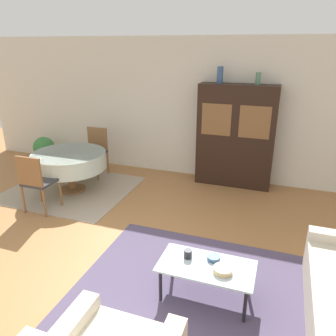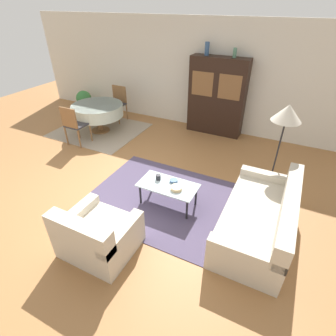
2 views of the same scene
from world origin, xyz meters
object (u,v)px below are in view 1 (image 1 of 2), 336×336
at_px(dining_chair_near, 36,180).
at_px(dining_chair_far, 95,148).
at_px(cup, 188,254).
at_px(potted_plant, 44,149).
at_px(vase_tall, 220,75).
at_px(bowl, 223,270).
at_px(bowl_small, 214,258).
at_px(vase_short, 258,79).
at_px(dining_table, 69,161).
at_px(display_cabinet, 235,136).
at_px(coffee_table, 206,269).

xyz_separation_m(dining_chair_near, dining_chair_far, (0.00, 1.74, 0.00)).
height_order(cup, potted_plant, potted_plant).
height_order(dining_chair_near, vase_tall, vase_tall).
height_order(dining_chair_far, potted_plant, dining_chair_far).
bearing_deg(bowl, dining_chair_near, 161.51).
bearing_deg(bowl, dining_chair_far, 138.39).
height_order(dining_chair_near, bowl_small, dining_chair_near).
height_order(cup, vase_tall, vase_tall).
height_order(cup, vase_short, vase_short).
relative_size(bowl_small, vase_short, 0.64).
bearing_deg(dining_table, dining_chair_far, 90.00).
bearing_deg(cup, display_cabinet, 90.19).
bearing_deg(coffee_table, vase_short, 88.55).
bearing_deg(dining_chair_far, display_cabinet, -170.68).
bearing_deg(cup, vase_tall, 96.57).
relative_size(dining_chair_near, vase_short, 4.62).
bearing_deg(vase_tall, bowl, -76.90).
xyz_separation_m(coffee_table, dining_chair_near, (-2.97, 1.00, 0.18)).
bearing_deg(dining_chair_far, dining_chair_near, 90.00).
relative_size(display_cabinet, vase_short, 9.13).
bearing_deg(dining_table, coffee_table, -32.23).
bearing_deg(potted_plant, bowl, -32.93).
height_order(dining_chair_far, vase_tall, vase_tall).
distance_m(dining_chair_far, bowl, 4.21).
relative_size(dining_chair_far, vase_short, 4.62).
relative_size(coffee_table, vase_tall, 3.39).
height_order(dining_chair_near, bowl, dining_chair_near).
height_order(dining_chair_near, vase_short, vase_short).
xyz_separation_m(dining_chair_near, vase_tall, (2.39, 2.19, 1.48)).
xyz_separation_m(cup, bowl_small, (0.27, 0.05, -0.02)).
relative_size(vase_tall, potted_plant, 0.47).
relative_size(coffee_table, vase_short, 4.76).
bearing_deg(cup, dining_table, 146.67).
bearing_deg(dining_chair_near, bowl_small, -16.37).
relative_size(cup, potted_plant, 0.15).
relative_size(display_cabinet, bowl, 9.94).
relative_size(dining_chair_far, vase_tall, 3.30).
bearing_deg(bowl_small, cup, -169.01).
bearing_deg(vase_short, bowl_small, -90.59).
bearing_deg(bowl_small, dining_table, 149.78).
bearing_deg(potted_plant, cup, -34.27).
bearing_deg(dining_table, dining_chair_near, -90.00).
relative_size(display_cabinet, cup, 20.41).
relative_size(dining_chair_far, potted_plant, 1.55).
distance_m(dining_chair_near, vase_short, 4.02).
xyz_separation_m(display_cabinet, dining_table, (-2.74, -1.32, -0.36)).
xyz_separation_m(dining_table, bowl_small, (3.02, -1.76, -0.14)).
bearing_deg(vase_tall, bowl_small, -78.50).
bearing_deg(coffee_table, display_cabinet, 94.07).
distance_m(dining_table, cup, 3.29).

